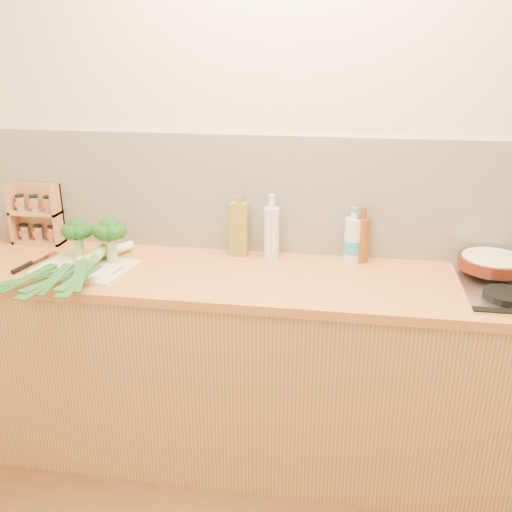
{
  "coord_description": "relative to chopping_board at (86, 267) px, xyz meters",
  "views": [
    {
      "loc": [
        0.25,
        -1.0,
        1.81
      ],
      "look_at": [
        -0.09,
        1.1,
        1.02
      ],
      "focal_mm": 40.0,
      "sensor_mm": 36.0,
      "label": 1
    }
  ],
  "objects": [
    {
      "name": "room_shell",
      "position": [
        0.84,
        0.35,
        0.26
      ],
      "size": [
        3.5,
        3.5,
        3.5
      ],
      "color": "beige",
      "rests_on": "ground"
    },
    {
      "name": "counter",
      "position": [
        0.84,
        0.06,
        -0.46
      ],
      "size": [
        3.2,
        0.62,
        0.9
      ],
      "color": "tan",
      "rests_on": "ground"
    },
    {
      "name": "chopping_board",
      "position": [
        0.0,
        0.0,
        0.0
      ],
      "size": [
        0.43,
        0.35,
        0.01
      ],
      "primitive_type": "cube",
      "rotation": [
        0.0,
        0.0,
        -0.16
      ],
      "color": "silver",
      "rests_on": "counter"
    },
    {
      "name": "broccoli_left",
      "position": [
        -0.07,
        0.1,
        0.13
      ],
      "size": [
        0.14,
        0.14,
        0.18
      ],
      "color": "#9DB96B",
      "rests_on": "chopping_board"
    },
    {
      "name": "broccoli_right",
      "position": [
        0.09,
        0.08,
        0.14
      ],
      "size": [
        0.15,
        0.15,
        0.2
      ],
      "color": "#9DB96B",
      "rests_on": "chopping_board"
    },
    {
      "name": "leek_front",
      "position": [
        -0.02,
        -0.01,
        0.03
      ],
      "size": [
        0.4,
        0.66,
        0.04
      ],
      "rotation": [
        0.0,
        0.0,
        -0.51
      ],
      "color": "white",
      "rests_on": "chopping_board"
    },
    {
      "name": "leek_mid",
      "position": [
        0.02,
        -0.07,
        0.05
      ],
      "size": [
        0.16,
        0.64,
        0.04
      ],
      "rotation": [
        0.0,
        0.0,
        -0.16
      ],
      "color": "white",
      "rests_on": "chopping_board"
    },
    {
      "name": "leek_back",
      "position": [
        0.07,
        -0.06,
        0.06
      ],
      "size": [
        0.14,
        0.64,
        0.04
      ],
      "rotation": [
        0.0,
        0.0,
        0.13
      ],
      "color": "white",
      "rests_on": "chopping_board"
    },
    {
      "name": "chefs_knife",
      "position": [
        -0.26,
        -0.02,
        0.0
      ],
      "size": [
        0.08,
        0.29,
        0.02
      ],
      "rotation": [
        0.0,
        0.0,
        -0.17
      ],
      "color": "silver",
      "rests_on": "counter"
    },
    {
      "name": "skillet",
      "position": [
        1.72,
        0.19,
        0.06
      ],
      "size": [
        0.41,
        0.28,
        0.05
      ],
      "rotation": [
        0.0,
        0.0,
        0.09
      ],
      "color": "#46160B",
      "rests_on": "gas_hob"
    },
    {
      "name": "spice_rack",
      "position": [
        -0.37,
        0.3,
        0.12
      ],
      "size": [
        0.24,
        0.1,
        0.29
      ],
      "color": "tan",
      "rests_on": "counter"
    },
    {
      "name": "oil_tin",
      "position": [
        0.62,
        0.27,
        0.12
      ],
      "size": [
        0.08,
        0.05,
        0.28
      ],
      "color": "olive",
      "rests_on": "counter"
    },
    {
      "name": "glass_bottle",
      "position": [
        0.78,
        0.26,
        0.12
      ],
      "size": [
        0.07,
        0.07,
        0.3
      ],
      "color": "silver",
      "rests_on": "counter"
    },
    {
      "name": "amber_bottle",
      "position": [
        1.18,
        0.28,
        0.1
      ],
      "size": [
        0.06,
        0.06,
        0.25
      ],
      "color": "brown",
      "rests_on": "counter"
    },
    {
      "name": "water_bottle",
      "position": [
        1.14,
        0.28,
        0.09
      ],
      "size": [
        0.08,
        0.08,
        0.23
      ],
      "color": "silver",
      "rests_on": "counter"
    }
  ]
}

